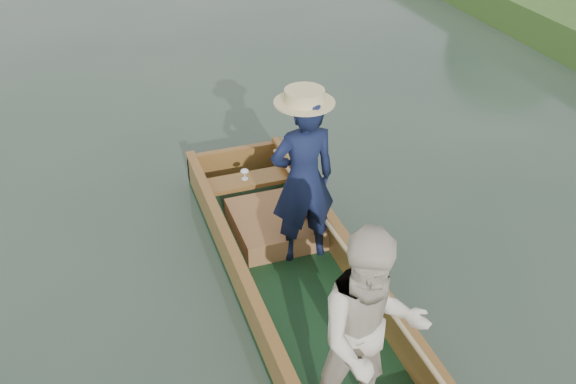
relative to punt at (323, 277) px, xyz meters
name	(u,v)px	position (x,y,z in m)	size (l,w,h in m)	color
ground	(311,318)	(-0.04, 0.16, -0.59)	(120.00, 120.00, 0.00)	#283D30
punt	(323,277)	(0.00, 0.00, 0.00)	(1.12, 5.00, 1.78)	#133219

